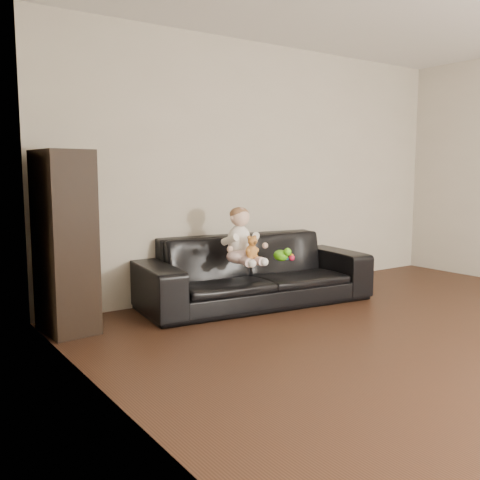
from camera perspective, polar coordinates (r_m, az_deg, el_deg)
wall_back at (r=5.80m, az=2.88°, el=7.57°), size 5.00×0.00×5.00m
wall_left at (r=2.11m, az=-5.49°, el=8.10°), size 0.00×5.50×5.50m
sofa at (r=5.17m, az=1.55°, el=-3.24°), size 2.32×1.13×0.65m
cabinet at (r=4.41m, az=-18.18°, el=-0.26°), size 0.40×0.52×1.44m
shelf_item at (r=4.38m, az=-18.09°, el=3.96°), size 0.20×0.26×0.28m
baby at (r=4.88m, az=0.10°, el=0.10°), size 0.38×0.46×0.52m
teddy_bear at (r=4.76m, az=1.28°, el=-0.82°), size 0.14×0.14×0.21m
toy_green at (r=5.07m, az=4.37°, el=-1.65°), size 0.13×0.16×0.11m
toy_rattle at (r=5.10m, az=5.53°, el=-1.90°), size 0.07×0.07×0.06m
toy_blue_disc at (r=5.19m, az=4.65°, el=-1.98°), size 0.14×0.14×0.01m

